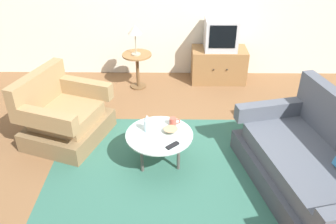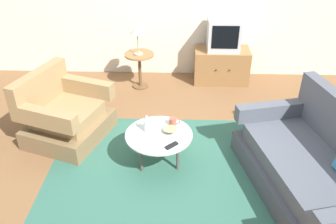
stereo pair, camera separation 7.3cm
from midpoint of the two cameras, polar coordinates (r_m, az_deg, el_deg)
name	(u,v)px [view 1 (the left image)]	position (r m, az deg, el deg)	size (l,w,h in m)	color
ground_plane	(168,161)	(4.20, -0.46, -7.90)	(16.00, 16.00, 0.00)	brown
area_rug	(160,163)	(4.17, -1.84, -8.26)	(2.49, 1.89, 0.00)	#2D5B4C
armchair	(63,117)	(4.63, -16.94, -0.78)	(1.11, 1.18, 0.85)	brown
couch	(314,167)	(3.93, 21.95, -8.25)	(1.32, 1.94, 0.94)	#3E424B
coffee_table	(160,137)	(3.93, -1.90, -4.02)	(0.75, 0.75, 0.42)	#B2C6C1
side_table	(137,64)	(5.62, -5.34, 7.75)	(0.46, 0.46, 0.57)	olive
tv_stand	(219,65)	(5.92, 7.79, 7.52)	(0.88, 0.49, 0.55)	olive
television	(221,34)	(5.73, 8.17, 12.28)	(0.51, 0.41, 0.49)	#B7B7BC
table_lamp	(135,31)	(5.40, -5.74, 12.81)	(0.21, 0.21, 0.46)	#9E937A
vase	(147,123)	(3.92, -3.90, -1.84)	(0.08, 0.08, 0.21)	silver
mug	(173,121)	(4.04, 0.31, -1.53)	(0.13, 0.08, 0.09)	#B74C3D
bowl	(171,131)	(3.92, -0.09, -3.00)	(0.16, 0.16, 0.05)	tan
tv_remote_dark	(173,145)	(3.73, 0.17, -5.40)	(0.15, 0.14, 0.02)	black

